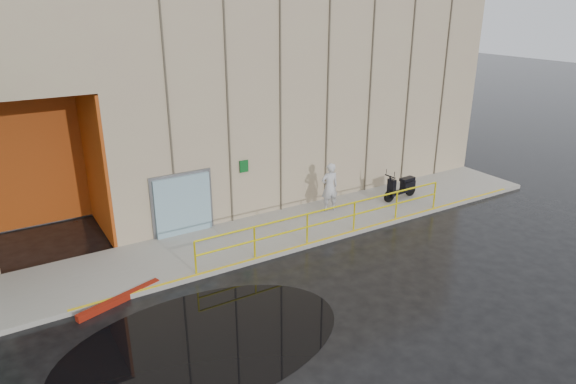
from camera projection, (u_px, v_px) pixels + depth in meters
name	position (u px, v px, depth m)	size (l,w,h in m)	color
ground	(265.00, 329.00, 12.48)	(120.00, 120.00, 0.00)	black
sidewalk	(302.00, 225.00, 18.00)	(20.00, 3.00, 0.15)	gray
building	(244.00, 80.00, 22.25)	(20.00, 10.17, 8.00)	tan
guardrail	(331.00, 221.00, 16.83)	(9.56, 0.06, 1.03)	#D7C50B
person	(330.00, 187.00, 18.76)	(0.67, 0.44, 1.83)	#BCBCC1
scooter	(401.00, 181.00, 19.92)	(1.69, 0.64, 1.29)	black
red_curb	(120.00, 299.00, 13.53)	(2.40, 0.18, 0.18)	maroon
puddle	(204.00, 342.00, 11.98)	(6.91, 4.25, 0.01)	black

